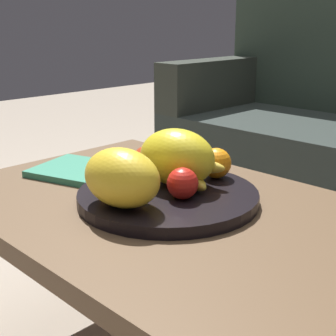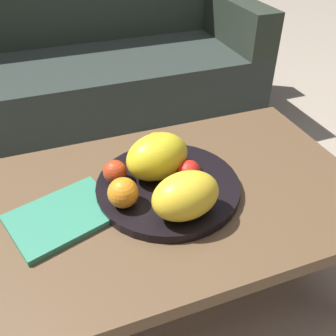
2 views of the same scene
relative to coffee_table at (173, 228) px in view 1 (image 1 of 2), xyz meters
The scene contains 10 objects.
coffee_table is the anchor object (origin of this frame).
fruit_bowl 0.07m from the coffee_table, 156.14° to the left, with size 0.38×0.38×0.03m, color black.
melon_large_front 0.17m from the coffee_table, 104.75° to the right, with size 0.17×0.11×0.11m, color yellow.
melon_smaller_beside 0.15m from the coffee_table, 127.84° to the left, with size 0.17×0.12×0.12m, color yellow.
orange_front 0.19m from the coffee_table, 169.83° to the right, with size 0.08×0.08×0.08m, color orange.
orange_left 0.19m from the coffee_table, 94.56° to the left, with size 0.07×0.07×0.07m, color orange.
apple_front 0.20m from the coffee_table, 156.25° to the left, with size 0.06×0.06×0.06m, color #BD3A1C.
apple_left 0.11m from the coffee_table, 10.40° to the right, with size 0.06×0.06×0.06m, color red.
banana_bunch 0.12m from the coffee_table, 110.56° to the left, with size 0.17×0.10×0.06m.
magazine 0.31m from the coffee_table, behind, with size 0.25×0.18×0.02m, color #36896A.
Camera 1 is at (0.65, -0.67, 0.80)m, focal length 51.65 mm.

